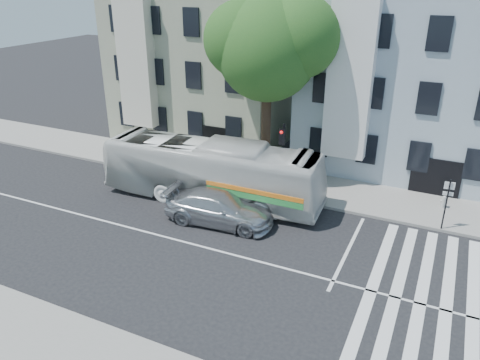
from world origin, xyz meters
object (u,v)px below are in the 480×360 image
Objects in this scene: traffic_signal at (282,152)px; bus at (212,171)px; sedan at (219,208)px; fire_hydrant at (444,201)px.

bus is at bearing -157.86° from traffic_signal.
traffic_signal is (3.40, 1.50, 1.11)m from bus.
bus reaches higher than sedan.
traffic_signal reaches higher than sedan.
sedan is at bearing -119.26° from traffic_signal.
fire_hydrant is (9.90, 6.14, -0.30)m from sedan.
traffic_signal reaches higher than fire_hydrant.
bus reaches higher than fire_hydrant.
sedan is (1.52, -2.09, -0.88)m from bus.
traffic_signal is at bearing -69.72° from bus.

